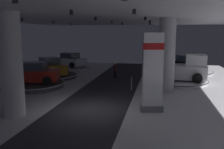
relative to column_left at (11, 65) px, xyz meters
name	(u,v)px	position (x,y,z in m)	size (l,w,h in m)	color
ground	(90,110)	(3.72, 1.76, -2.77)	(24.00, 44.00, 0.06)	#B2B2B7
ceiling_with_spotlights	(88,12)	(3.72, 1.76, 2.80)	(24.00, 44.00, 0.39)	silver
column_left	(11,65)	(0.00, 0.00, 0.00)	(1.19, 1.19, 5.50)	silver
column_right	(167,56)	(8.16, 7.12, 0.00)	(1.22, 1.22, 5.50)	#ADADB2
brand_sign_pylon	(152,72)	(7.26, 2.21, -0.46)	(1.37, 0.88, 4.44)	slate
display_platform_far_right	(175,81)	(9.15, 11.08, -2.62)	(5.68, 5.68, 0.23)	silver
pickup_truck_far_right	(180,69)	(9.46, 11.03, -1.58)	(5.54, 3.24, 2.30)	silver
display_platform_far_left	(51,76)	(-3.02, 11.13, -2.59)	(5.28, 5.28, 0.29)	#333338
display_car_far_left	(50,67)	(-3.04, 11.16, -1.70)	(4.30, 4.18, 1.71)	#B77519
display_platform_deep_left	(70,67)	(-3.52, 17.76, -2.62)	(5.04, 5.04, 0.23)	silver
display_car_deep_left	(70,60)	(-3.49, 17.74, -1.76)	(4.57, 3.53, 1.71)	silver
display_platform_mid_left	(33,85)	(-2.54, 6.64, -2.54)	(5.15, 5.15, 0.37)	#333338
display_car_mid_left	(33,73)	(-2.51, 6.65, -1.61)	(4.48, 2.90, 1.71)	maroon
display_platform_deep_right	(185,71)	(10.55, 16.67, -2.61)	(5.95, 5.95, 0.25)	#B7B7BC
display_car_deep_right	(186,64)	(10.57, 16.65, -1.74)	(3.91, 4.46, 1.71)	black
visitor_walking_near	(115,69)	(3.42, 11.85, -1.84)	(0.32, 0.32, 1.59)	black
stanchion_a	(131,85)	(5.54, 7.34, -2.38)	(0.28, 0.28, 1.01)	#333338
stanchion_b	(156,95)	(7.46, 4.44, -2.38)	(0.28, 0.28, 1.01)	#333338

